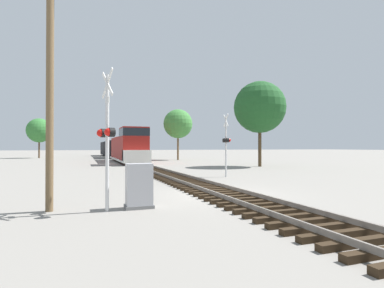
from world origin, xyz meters
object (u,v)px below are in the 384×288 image
Objects in this scene: crossing_signal_far at (226,141)px; tree_deep_background at (39,130)px; tree_far_right at (260,107)px; tree_mid_background at (178,124)px; crossing_signal_near at (107,134)px; freight_train at (117,149)px; relay_cabinet at (139,186)px; utility_pole at (50,84)px.

tree_deep_background is (-17.50, 45.01, 2.79)m from crossing_signal_far.
tree_far_right reaches higher than tree_mid_background.
crossing_signal_far is (8.83, 8.85, -0.04)m from crossing_signal_near.
crossing_signal_near is 0.51× the size of tree_far_right.
freight_train is at bearing 134.03° from tree_mid_background.
relay_cabinet is 0.20× the size of tree_deep_background.
crossing_signal_far is 0.54× the size of tree_mid_background.
tree_far_right is 44.51m from tree_deep_background.
utility_pole is 1.06× the size of tree_deep_background.
tree_far_right is 1.11× the size of tree_mid_background.
freight_train is 6.36× the size of tree_deep_background.
freight_train is 45.81m from relay_cabinet.
tree_mid_background reaches higher than freight_train.
crossing_signal_far is 48.37m from tree_deep_background.
utility_pole reaches higher than freight_train.
crossing_signal_far is at bearing 118.16° from crossing_signal_near.
tree_mid_background is at bearing 70.64° from relay_cabinet.
tree_mid_background is at bearing 66.43° from utility_pole.
tree_deep_background is (-26.01, 36.11, -1.14)m from tree_far_right.
relay_cabinet is (-7.72, -8.67, -1.75)m from crossing_signal_far.
crossing_signal_near is 39.32m from tree_mid_background.
tree_deep_background is (-13.70, 8.05, 3.46)m from freight_train.
crossing_signal_near is (-5.03, -45.81, 0.70)m from freight_train.
relay_cabinet is 38.97m from tree_mid_background.
freight_train is at bearing 85.09° from relay_cabinet.
tree_mid_background is (12.80, 36.44, 5.16)m from relay_cabinet.
crossing_signal_far is at bearing 37.67° from utility_pole.
freight_train is 45.71m from utility_pole.
tree_mid_background is at bearing 100.27° from tree_far_right.
freight_train reaches higher than relay_cabinet.
relay_cabinet is at bearing -79.67° from tree_deep_background.
tree_mid_background reaches higher than crossing_signal_far.
tree_far_right reaches higher than utility_pole.
tree_deep_background is at bearing 172.23° from crossing_signal_near.
tree_mid_background is 28.42m from tree_deep_background.
crossing_signal_near is at bearing -96.27° from freight_train.
crossing_signal_far is 28.44m from tree_mid_background.
tree_far_right is at bearing -66.32° from freight_train.
crossing_signal_far is at bearing -68.75° from tree_deep_background.
utility_pole is (-6.80, -45.14, 2.37)m from freight_train.
freight_train is at bearing 156.82° from crossing_signal_near.
crossing_signal_near is 2.11m from relay_cabinet.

